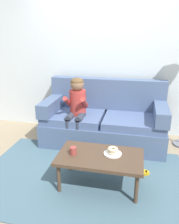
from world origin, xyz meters
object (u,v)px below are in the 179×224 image
object	(u,v)px
couch	(104,121)
mug	(73,151)
person_child	(76,106)
donut	(113,152)
toy_controller	(141,173)
coffee_table	(100,159)

from	to	relation	value
couch	mug	bearing A→B (deg)	-98.07
person_child	donut	size ratio (longest dim) A/B	9.18
toy_controller	mug	bearing A→B (deg)	-176.05
couch	coffee_table	distance (m)	1.20
donut	toy_controller	size ratio (longest dim) A/B	0.53
person_child	toy_controller	bearing A→B (deg)	-31.81
toy_controller	coffee_table	bearing A→B (deg)	-166.49
coffee_table	donut	bearing A→B (deg)	23.24
person_child	donut	bearing A→B (deg)	-52.95
coffee_table	person_child	bearing A→B (deg)	119.56
donut	person_child	bearing A→B (deg)	127.05
couch	coffee_table	bearing A→B (deg)	-83.27
couch	coffee_table	world-z (taller)	couch
couch	person_child	xyz separation A→B (m)	(-0.41, -0.22, 0.31)
coffee_table	couch	bearing A→B (deg)	96.73
mug	toy_controller	distance (m)	0.98
couch	donut	size ratio (longest dim) A/B	16.26
mug	donut	bearing A→B (deg)	12.13
coffee_table	donut	distance (m)	0.17
mug	toy_controller	world-z (taller)	mug
person_child	mug	distance (m)	1.06
toy_controller	couch	bearing A→B (deg)	105.21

